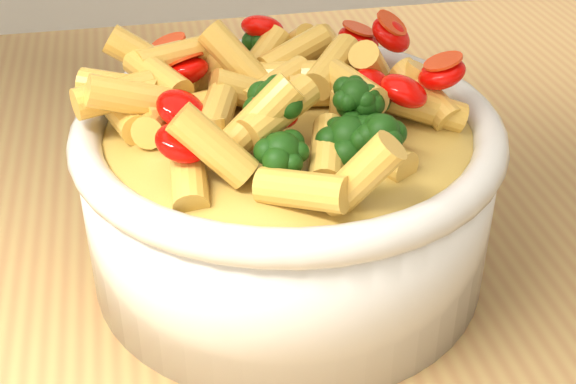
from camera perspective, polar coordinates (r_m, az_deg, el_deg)
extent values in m
cube|color=#A07C44|center=(0.61, -1.83, -2.92)|extent=(1.20, 0.80, 0.04)
cylinder|color=silver|center=(0.52, 0.00, -0.47)|extent=(0.26, 0.26, 0.10)
ellipsoid|color=silver|center=(0.54, 0.00, -3.29)|extent=(0.24, 0.24, 0.04)
torus|color=silver|center=(0.49, 0.00, 4.48)|extent=(0.27, 0.27, 0.02)
ellipsoid|color=gold|center=(0.49, 0.00, 4.48)|extent=(0.23, 0.23, 0.03)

